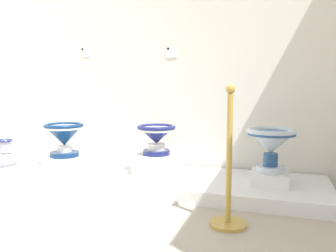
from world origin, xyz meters
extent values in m
cube|color=#B2A899|center=(1.94, 0.61, -0.01)|extent=(5.88, 5.21, 0.02)
cube|color=silver|center=(1.94, 2.44, 1.44)|extent=(4.08, 0.06, 2.87)
cube|color=white|center=(1.94, 1.93, 0.06)|extent=(3.21, 0.92, 0.12)
cube|color=white|center=(0.89, 1.94, 0.17)|extent=(0.38, 0.29, 0.11)
cylinder|color=navy|center=(0.89, 1.94, 0.25)|extent=(0.30, 0.30, 0.05)
cylinder|color=white|center=(0.89, 1.94, 0.31)|extent=(0.16, 0.16, 0.07)
cone|color=navy|center=(0.89, 1.94, 0.45)|extent=(0.41, 0.41, 0.22)
cylinder|color=white|center=(0.89, 1.94, 0.54)|extent=(0.40, 0.40, 0.03)
torus|color=navy|center=(0.89, 1.94, 0.56)|extent=(0.41, 0.41, 0.04)
cylinder|color=white|center=(0.89, 1.94, 0.55)|extent=(0.28, 0.28, 0.01)
cube|color=white|center=(1.94, 1.96, 0.21)|extent=(0.39, 0.35, 0.19)
cylinder|color=navy|center=(1.94, 1.96, 0.33)|extent=(0.27, 0.27, 0.05)
cylinder|color=white|center=(1.94, 1.96, 0.38)|extent=(0.17, 0.17, 0.07)
cone|color=navy|center=(1.94, 1.96, 0.49)|extent=(0.37, 0.37, 0.16)
cylinder|color=white|center=(1.94, 1.96, 0.55)|extent=(0.36, 0.36, 0.03)
torus|color=navy|center=(1.94, 1.96, 0.57)|extent=(0.38, 0.38, 0.04)
cylinder|color=white|center=(1.94, 1.96, 0.57)|extent=(0.26, 0.26, 0.01)
cube|color=white|center=(3.02, 1.92, 0.17)|extent=(0.32, 0.33, 0.11)
cylinder|color=silver|center=(3.02, 1.92, 0.25)|extent=(0.24, 0.24, 0.05)
cylinder|color=navy|center=(3.02, 1.92, 0.33)|extent=(0.13, 0.13, 0.11)
cone|color=silver|center=(3.02, 1.92, 0.49)|extent=(0.42, 0.42, 0.20)
cylinder|color=navy|center=(3.02, 1.92, 0.57)|extent=(0.41, 0.41, 0.03)
torus|color=silver|center=(3.02, 1.92, 0.59)|extent=(0.42, 0.42, 0.04)
cylinder|color=navy|center=(3.02, 1.92, 0.58)|extent=(0.29, 0.29, 0.01)
cube|color=white|center=(0.89, 2.41, 1.38)|extent=(0.12, 0.01, 0.11)
cube|color=slate|center=(0.86, 2.41, 1.41)|extent=(0.02, 0.01, 0.02)
cube|color=white|center=(1.95, 2.41, 1.34)|extent=(0.12, 0.01, 0.12)
cube|color=#386BAD|center=(1.92, 2.41, 1.38)|extent=(0.02, 0.01, 0.02)
cylinder|color=navy|center=(0.20, 1.83, 0.01)|extent=(0.16, 0.16, 0.03)
ellipsoid|color=#B1B5D2|center=(0.20, 1.83, 0.14)|extent=(0.22, 0.22, 0.21)
cylinder|color=#B1B5D2|center=(0.20, 1.83, 0.31)|extent=(0.11, 0.11, 0.14)
torus|color=navy|center=(0.20, 1.83, 0.38)|extent=(0.16, 0.16, 0.02)
cylinder|color=gold|center=(2.76, 1.16, 0.01)|extent=(0.26, 0.26, 0.02)
cylinder|color=gold|center=(2.76, 1.16, 0.47)|extent=(0.04, 0.04, 0.90)
sphere|color=gold|center=(2.76, 1.16, 0.95)|extent=(0.06, 0.06, 0.06)
camera|label=1|loc=(3.07, -1.12, 0.95)|focal=36.10mm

